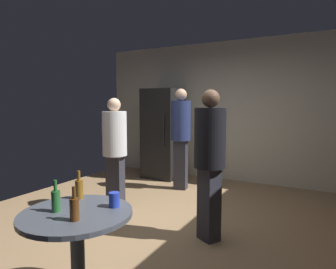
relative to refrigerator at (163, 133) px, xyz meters
The scene contains 11 objects.
ground_plane 2.67m from the refrigerator, 61.92° to the right, with size 5.20×5.20×0.10m, color #9E7C56.
wall_back 1.33m from the refrigerator, 20.13° to the left, with size 5.32×0.06×2.70m, color beige.
refrigerator is the anchor object (origin of this frame).
foreground_table 4.01m from the refrigerator, 69.30° to the right, with size 0.80×0.80×0.73m.
beer_bottle_amber 3.72m from the refrigerator, 70.94° to the right, with size 0.06×0.06×0.23m.
beer_bottle_brown 4.16m from the refrigerator, 68.45° to the right, with size 0.06×0.06×0.23m.
beer_bottle_green 4.02m from the refrigerator, 71.34° to the right, with size 0.06×0.06×0.23m.
plastic_cup_blue 3.88m from the refrigerator, 65.78° to the right, with size 0.08×0.08×0.11m, color blue.
person_in_black_shirt 2.91m from the refrigerator, 50.33° to the right, with size 0.46×0.46×1.66m.
person_in_white_shirt 2.01m from the refrigerator, 80.00° to the right, with size 0.39×0.39×1.58m.
person_in_navy_shirt 0.95m from the refrigerator, 41.05° to the right, with size 0.39×0.39×1.76m.
Camera 1 is at (1.80, -3.03, 1.50)m, focal length 31.67 mm.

